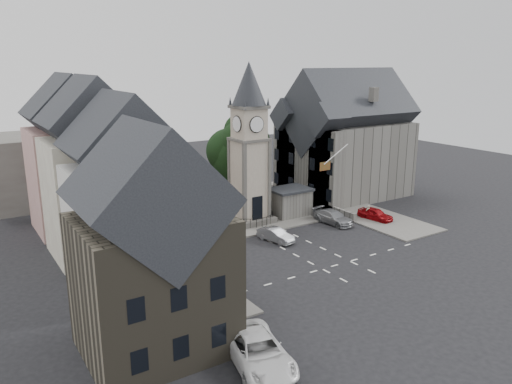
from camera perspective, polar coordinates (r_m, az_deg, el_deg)
ground at (r=45.84m, az=4.58°, el=-6.06°), size 120.00×120.00×0.00m
pavement_west at (r=45.22m, az=-13.02°, el=-6.62°), size 6.00×30.00×0.14m
pavement_east at (r=58.97m, az=9.18°, el=-1.37°), size 6.00×26.00×0.14m
central_island at (r=52.79m, az=0.63°, el=-3.09°), size 10.00×8.00×0.16m
road_markings at (r=41.92m, az=9.17°, el=-8.25°), size 20.00×8.00×0.01m
clock_tower at (r=50.10m, az=-0.78°, el=5.41°), size 4.86×4.86×16.25m
stone_shelter at (r=53.79m, az=3.86°, el=-1.15°), size 4.30×3.30×3.08m
town_tree at (r=55.53m, az=-1.77°, el=5.12°), size 7.20×7.20×10.80m
warning_sign_post at (r=47.76m, az=-2.39°, el=-2.59°), size 0.70×0.19×2.85m
terrace_pink at (r=51.99m, az=-20.35°, el=3.10°), size 8.10×7.60×12.80m
terrace_cream at (r=44.35m, az=-18.03°, el=1.43°), size 8.10×7.60×12.80m
terrace_tudor at (r=36.98m, az=-14.73°, el=-1.54°), size 8.10×7.60×12.00m
building_sw_stone at (r=28.73m, az=-11.74°, el=-7.87°), size 8.60×7.60×10.40m
backdrop_west at (r=64.72m, az=-19.52°, el=2.98°), size 20.00×10.00×8.00m
east_building at (r=62.16m, az=10.05°, el=5.28°), size 14.40×11.40×12.60m
east_boundary_wall at (r=58.58m, az=5.85°, el=-0.98°), size 0.40×16.00×0.90m
flagpole at (r=51.89m, az=9.12°, el=4.29°), size 3.68×0.10×2.74m
car_west_blue at (r=38.40m, az=-5.80°, el=-9.14°), size 4.71×3.69×1.50m
car_west_silver at (r=39.20m, az=-8.11°, el=-8.64°), size 4.83×1.89×1.57m
car_west_grey at (r=46.29m, az=-12.36°, el=-5.33°), size 4.94×3.37×1.26m
car_island_silver at (r=46.43m, az=2.26°, el=-4.93°), size 2.15×3.99×1.25m
car_island_east at (r=51.98m, az=8.80°, el=-2.86°), size 2.37×4.86×1.36m
car_east_red at (r=53.95m, az=13.47°, el=-2.47°), size 2.19×4.06×1.31m
van_sw_white at (r=28.63m, az=0.26°, el=-17.77°), size 4.06×6.60×1.71m
pedestrian at (r=53.98m, az=12.66°, el=-2.28°), size 0.58×0.39×1.55m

